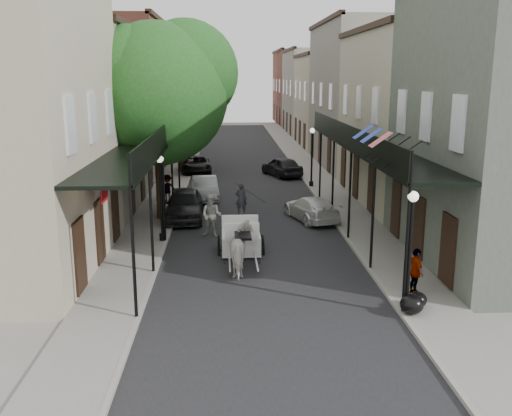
{
  "coord_description": "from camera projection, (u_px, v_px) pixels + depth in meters",
  "views": [
    {
      "loc": [
        -1.23,
        -17.85,
        7.1
      ],
      "look_at": [
        -0.08,
        5.6,
        1.6
      ],
      "focal_mm": 40.0,
      "sensor_mm": 36.0,
      "label": 1
    }
  ],
  "objects": [
    {
      "name": "sidewalk_right",
      "position": [
        320.0,
        181.0,
        38.71
      ],
      "size": [
        2.2,
        90.0,
        0.12
      ],
      "primitive_type": "cube",
      "color": "gray",
      "rests_on": "ground"
    },
    {
      "name": "trash_bags",
      "position": [
        414.0,
        303.0,
        17.18
      ],
      "size": [
        0.96,
        1.11,
        0.6
      ],
      "color": "black",
      "rests_on": "sidewalk_right"
    },
    {
      "name": "car_right_far",
      "position": [
        282.0,
        166.0,
        40.77
      ],
      "size": [
        3.02,
        4.51,
        1.43
      ],
      "primitive_type": "imported",
      "rotation": [
        0.0,
        0.0,
        3.49
      ],
      "color": "black",
      "rests_on": "ground"
    },
    {
      "name": "horse",
      "position": [
        243.0,
        249.0,
        20.78
      ],
      "size": [
        1.0,
        2.15,
        1.81
      ],
      "primitive_type": "imported",
      "rotation": [
        0.0,
        0.0,
        3.15
      ],
      "color": "silver",
      "rests_on": "ground"
    },
    {
      "name": "car_right_near",
      "position": [
        311.0,
        208.0,
        28.42
      ],
      "size": [
        2.76,
        4.44,
        1.2
      ],
      "primitive_type": "imported",
      "rotation": [
        0.0,
        0.0,
        3.42
      ],
      "color": "silver",
      "rests_on": "ground"
    },
    {
      "name": "lamppost_right_far",
      "position": [
        312.0,
        156.0,
        36.27
      ],
      "size": [
        0.32,
        0.32,
        3.71
      ],
      "color": "black",
      "rests_on": "sidewalk_right"
    },
    {
      "name": "gallery_left",
      "position": [
        146.0,
        147.0,
        24.67
      ],
      "size": [
        2.2,
        18.05,
        4.88
      ],
      "color": "black",
      "rests_on": "sidewalk_left"
    },
    {
      "name": "tree_near",
      "position": [
        165.0,
        88.0,
        27.25
      ],
      "size": [
        7.31,
        6.8,
        9.63
      ],
      "color": "#382619",
      "rests_on": "sidewalk_left"
    },
    {
      "name": "car_left_near",
      "position": [
        184.0,
        204.0,
        28.51
      ],
      "size": [
        1.98,
        4.63,
        1.56
      ],
      "primitive_type": "imported",
      "rotation": [
        0.0,
        0.0,
        0.03
      ],
      "color": "black",
      "rests_on": "ground"
    },
    {
      "name": "building_row_left",
      "position": [
        137.0,
        98.0,
        46.6
      ],
      "size": [
        5.0,
        80.0,
        10.5
      ],
      "primitive_type": "cube",
      "color": "#A89E86",
      "rests_on": "ground"
    },
    {
      "name": "lamppost_left",
      "position": [
        161.0,
        197.0,
        24.21
      ],
      "size": [
        0.32,
        0.32,
        3.71
      ],
      "color": "black",
      "rests_on": "sidewalk_left"
    },
    {
      "name": "tree_far",
      "position": [
        186.0,
        93.0,
        41.01
      ],
      "size": [
        6.45,
        6.0,
        8.61
      ],
      "color": "#382619",
      "rests_on": "sidewalk_left"
    },
    {
      "name": "pedestrian_sidewalk_right",
      "position": [
        416.0,
        272.0,
        18.41
      ],
      "size": [
        0.53,
        0.96,
        1.55
      ],
      "primitive_type": "imported",
      "rotation": [
        0.0,
        0.0,
        1.74
      ],
      "color": "gray",
      "rests_on": "sidewalk_right"
    },
    {
      "name": "car_left_mid",
      "position": [
        205.0,
        188.0,
        33.17
      ],
      "size": [
        1.78,
        4.1,
        1.31
      ],
      "primitive_type": "imported",
      "rotation": [
        0.0,
        0.0,
        0.1
      ],
      "color": "#9E9EA3",
      "rests_on": "ground"
    },
    {
      "name": "road",
      "position": [
        247.0,
        182.0,
        38.48
      ],
      "size": [
        8.0,
        90.0,
        0.01
      ],
      "primitive_type": "cube",
      "color": "black",
      "rests_on": "ground"
    },
    {
      "name": "ground",
      "position": [
        267.0,
        293.0,
        19.04
      ],
      "size": [
        140.0,
        140.0,
        0.0
      ],
      "primitive_type": "plane",
      "color": "gray",
      "rests_on": "ground"
    },
    {
      "name": "building_row_right",
      "position": [
        346.0,
        98.0,
        47.43
      ],
      "size": [
        5.0,
        80.0,
        10.5
      ],
      "primitive_type": "cube",
      "color": "gray",
      "rests_on": "ground"
    },
    {
      "name": "car_left_far",
      "position": [
        196.0,
        165.0,
        42.06
      ],
      "size": [
        2.49,
        4.72,
        1.27
      ],
      "primitive_type": "imported",
      "rotation": [
        0.0,
        0.0,
        0.09
      ],
      "color": "black",
      "rests_on": "ground"
    },
    {
      "name": "sidewalk_left",
      "position": [
        172.0,
        182.0,
        38.23
      ],
      "size": [
        2.2,
        90.0,
        0.12
      ],
      "primitive_type": "cube",
      "color": "gray",
      "rests_on": "ground"
    },
    {
      "name": "carriage",
      "position": [
        240.0,
        222.0,
        23.46
      ],
      "size": [
        1.91,
        2.69,
        3.03
      ],
      "rotation": [
        0.0,
        0.0,
        0.01
      ],
      "color": "black",
      "rests_on": "ground"
    },
    {
      "name": "pedestrian_sidewalk_left",
      "position": [
        167.0,
        188.0,
        31.88
      ],
      "size": [
        1.12,
        0.8,
        1.56
      ],
      "primitive_type": "imported",
      "rotation": [
        0.0,
        0.0,
        3.39
      ],
      "color": "gray",
      "rests_on": "sidewalk_left"
    },
    {
      "name": "gallery_right",
      "position": [
        365.0,
        146.0,
        25.13
      ],
      "size": [
        2.2,
        18.05,
        4.88
      ],
      "color": "black",
      "rests_on": "sidewalk_right"
    },
    {
      "name": "lamppost_right_near",
      "position": [
        410.0,
        250.0,
        16.82
      ],
      "size": [
        0.32,
        0.32,
        3.71
      ],
      "color": "black",
      "rests_on": "sidewalk_right"
    },
    {
      "name": "pedestrian_walking",
      "position": [
        212.0,
        216.0,
        25.47
      ],
      "size": [
        1.11,
        0.98,
        1.92
      ],
      "primitive_type": "imported",
      "rotation": [
        0.0,
        0.0,
        -0.32
      ],
      "color": "beige",
      "rests_on": "ground"
    }
  ]
}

